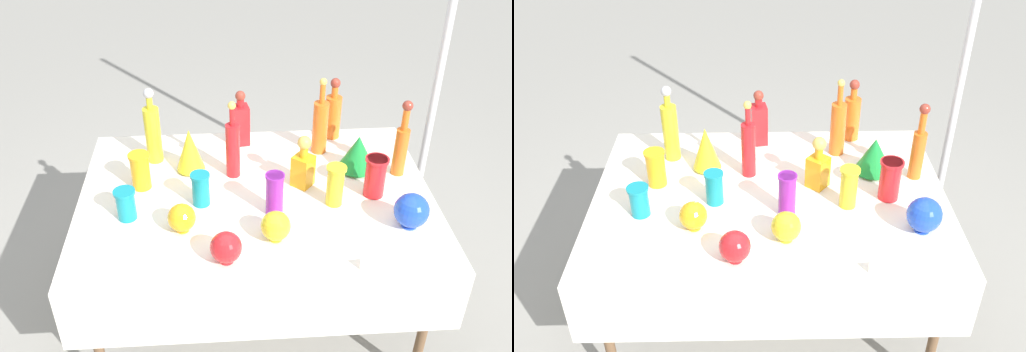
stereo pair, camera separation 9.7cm
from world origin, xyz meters
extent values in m
plane|color=gray|center=(0.00, 0.00, 0.00)|extent=(40.00, 40.00, 0.00)
cube|color=white|center=(0.00, 0.00, 0.74)|extent=(1.61, 1.14, 0.03)
cube|color=white|center=(0.00, -0.57, 0.61)|extent=(1.61, 0.01, 0.31)
cylinder|color=brown|center=(-0.70, -0.47, 0.36)|extent=(0.04, 0.04, 0.73)
cylinder|color=brown|center=(0.70, -0.47, 0.36)|extent=(0.04, 0.04, 0.73)
cylinder|color=brown|center=(-0.70, 0.47, 0.36)|extent=(0.04, 0.04, 0.73)
cylinder|color=brown|center=(0.70, 0.47, 0.36)|extent=(0.04, 0.04, 0.73)
cylinder|color=yellow|center=(-0.48, 0.32, 0.90)|extent=(0.08, 0.08, 0.29)
cylinder|color=yellow|center=(-0.48, 0.32, 1.08)|extent=(0.03, 0.03, 0.07)
sphere|color=#B2B2B7|center=(-0.48, 0.32, 1.13)|extent=(0.05, 0.05, 0.05)
cylinder|color=orange|center=(0.44, 0.50, 0.87)|extent=(0.08, 0.08, 0.23)
cylinder|color=orange|center=(0.44, 0.50, 1.02)|extent=(0.03, 0.03, 0.06)
sphere|color=maroon|center=(0.44, 0.50, 1.07)|extent=(0.05, 0.05, 0.05)
cylinder|color=orange|center=(0.69, 0.13, 0.88)|extent=(0.06, 0.06, 0.24)
cylinder|color=orange|center=(0.69, 0.13, 1.05)|extent=(0.03, 0.03, 0.11)
sphere|color=maroon|center=(0.69, 0.13, 1.12)|extent=(0.05, 0.05, 0.05)
cylinder|color=red|center=(-0.10, 0.17, 0.90)|extent=(0.07, 0.07, 0.27)
cylinder|color=red|center=(-0.10, 0.17, 1.07)|extent=(0.02, 0.02, 0.09)
sphere|color=gold|center=(-0.10, 0.17, 1.13)|extent=(0.04, 0.04, 0.04)
cylinder|color=orange|center=(0.34, 0.36, 0.90)|extent=(0.08, 0.08, 0.27)
cylinder|color=orange|center=(0.34, 0.36, 1.08)|extent=(0.03, 0.03, 0.10)
sphere|color=gold|center=(0.34, 0.36, 1.14)|extent=(0.04, 0.04, 0.04)
cube|color=orange|center=(0.22, 0.06, 0.84)|extent=(0.12, 0.12, 0.15)
cylinder|color=orange|center=(0.22, 0.06, 0.94)|extent=(0.04, 0.04, 0.06)
sphere|color=gold|center=(0.22, 0.06, 0.99)|extent=(0.06, 0.06, 0.06)
cube|color=red|center=(-0.05, 0.46, 0.87)|extent=(0.09, 0.09, 0.21)
cylinder|color=red|center=(-0.05, 0.46, 1.00)|extent=(0.04, 0.04, 0.04)
sphere|color=maroon|center=(-0.05, 0.46, 1.03)|extent=(0.05, 0.05, 0.05)
cylinder|color=teal|center=(-0.56, -0.14, 0.83)|extent=(0.08, 0.08, 0.14)
cylinder|color=teal|center=(-0.56, -0.14, 0.90)|extent=(0.09, 0.09, 0.01)
cylinder|color=yellow|center=(0.34, -0.09, 0.86)|extent=(0.07, 0.07, 0.19)
cylinder|color=yellow|center=(0.34, -0.09, 0.95)|extent=(0.09, 0.09, 0.01)
cylinder|color=purple|center=(0.07, -0.14, 0.86)|extent=(0.08, 0.08, 0.20)
cylinder|color=purple|center=(0.07, -0.14, 0.95)|extent=(0.08, 0.08, 0.01)
cylinder|color=teal|center=(-0.25, -0.05, 0.84)|extent=(0.08, 0.08, 0.16)
cylinder|color=teal|center=(-0.25, -0.05, 0.91)|extent=(0.09, 0.09, 0.01)
cylinder|color=red|center=(0.53, -0.04, 0.86)|extent=(0.09, 0.09, 0.19)
cylinder|color=red|center=(0.53, -0.04, 0.95)|extent=(0.11, 0.11, 0.01)
cylinder|color=orange|center=(-0.52, 0.09, 0.85)|extent=(0.09, 0.09, 0.18)
cylinder|color=orange|center=(-0.52, 0.09, 0.93)|extent=(0.10, 0.10, 0.01)
cylinder|color=#198C38|center=(0.50, 0.17, 0.77)|extent=(0.09, 0.09, 0.01)
cone|color=#198C38|center=(0.50, 0.17, 0.86)|extent=(0.18, 0.18, 0.17)
cylinder|color=yellow|center=(-0.30, 0.22, 0.77)|extent=(0.06, 0.06, 0.01)
cone|color=yellow|center=(-0.30, 0.22, 0.88)|extent=(0.14, 0.14, 0.21)
cylinder|color=yellow|center=(0.06, -0.32, 0.76)|extent=(0.06, 0.06, 0.01)
sphere|color=yellow|center=(0.06, -0.32, 0.83)|extent=(0.12, 0.12, 0.12)
cylinder|color=orange|center=(-0.32, -0.24, 0.76)|extent=(0.05, 0.05, 0.01)
sphere|color=orange|center=(-0.32, -0.24, 0.83)|extent=(0.12, 0.12, 0.12)
cylinder|color=blue|center=(0.63, -0.27, 0.76)|extent=(0.07, 0.07, 0.01)
sphere|color=blue|center=(0.63, -0.27, 0.84)|extent=(0.15, 0.15, 0.15)
cylinder|color=red|center=(-0.15, -0.44, 0.76)|extent=(0.06, 0.06, 0.01)
sphere|color=red|center=(-0.15, -0.44, 0.83)|extent=(0.13, 0.13, 0.13)
cube|color=white|center=(0.40, -0.52, 0.78)|extent=(0.06, 0.02, 0.04)
cube|color=tan|center=(0.04, 0.95, 0.18)|extent=(0.53, 0.50, 0.37)
cube|color=tan|center=(0.04, 1.06, 0.41)|extent=(0.38, 0.21, 0.09)
cylinder|color=silver|center=(1.02, 0.63, 1.32)|extent=(0.04, 0.04, 2.64)
cylinder|color=#333338|center=(1.02, 0.63, 0.02)|extent=(0.18, 0.18, 0.04)
camera|label=1|loc=(-0.14, -2.11, 2.29)|focal=40.00mm
camera|label=2|loc=(-0.05, -2.11, 2.29)|focal=40.00mm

